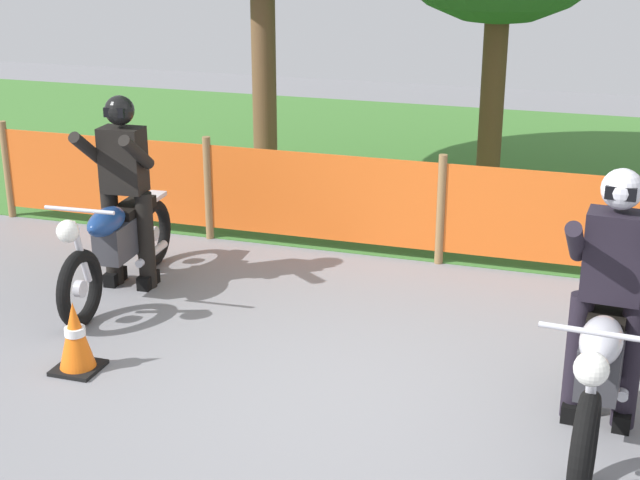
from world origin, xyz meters
The scene contains 8 objects.
ground centered at (0.00, 0.00, -0.01)m, with size 24.00×24.00×0.02m, color gray.
grass_verge centered at (0.00, 6.23, 0.01)m, with size 24.00×7.47×0.01m, color #427A33.
barrier_fence centered at (0.00, 2.50, 0.54)m, with size 9.46×0.08×1.05m.
motorcycle_lead centered at (-2.48, 0.93, 0.46)m, with size 0.59×2.01×0.95m.
motorcycle_trailing centered at (1.51, -0.25, 0.49)m, with size 0.63×2.13×1.01m.
rider_lead centered at (-2.49, 1.12, 0.92)m, with size 0.56×0.58×1.69m.
rider_trailing centered at (1.52, -0.02, 0.95)m, with size 0.57×0.70×1.69m.
traffic_cone centered at (-2.07, -0.43, 0.26)m, with size 0.32×0.32×0.53m.
Camera 1 is at (1.41, -5.59, 3.11)m, focal length 51.89 mm.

